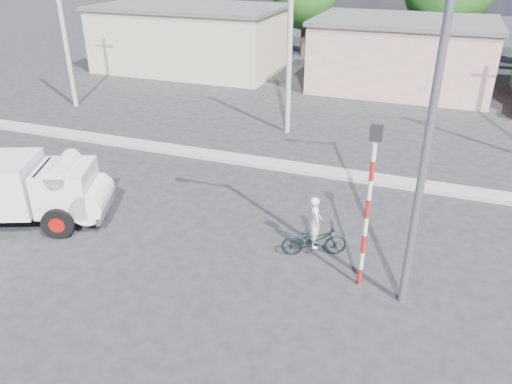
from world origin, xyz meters
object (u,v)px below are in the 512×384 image
(bicycle, at_px, (314,240))
(traffic_pole, at_px, (369,196))
(cyclist, at_px, (315,231))
(streetlight, at_px, (425,107))
(truck, at_px, (19,188))

(bicycle, xyz_separation_m, traffic_pole, (1.47, -0.96, 2.11))
(bicycle, relative_size, cyclist, 1.21)
(streetlight, bearing_deg, cyclist, 152.38)
(streetlight, bearing_deg, traffic_pole, 162.27)
(cyclist, relative_size, traffic_pole, 0.35)
(truck, xyz_separation_m, streetlight, (11.40, 0.15, 3.76))
(truck, xyz_separation_m, traffic_pole, (10.47, 0.45, 1.39))
(truck, distance_m, bicycle, 9.13)
(cyclist, bearing_deg, bicycle, -0.00)
(cyclist, distance_m, traffic_pole, 2.54)
(bicycle, distance_m, traffic_pole, 2.75)
(truck, height_order, streetlight, streetlight)
(traffic_pole, bearing_deg, streetlight, -17.73)
(cyclist, distance_m, streetlight, 5.00)
(cyclist, bearing_deg, traffic_pole, -145.42)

